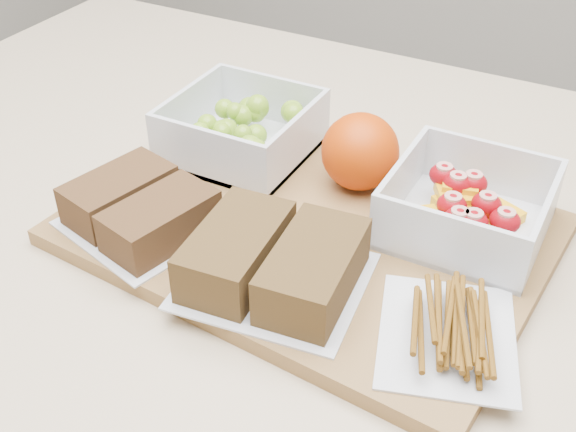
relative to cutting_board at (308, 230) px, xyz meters
The scene contains 7 objects.
cutting_board is the anchor object (origin of this frame).
grape_container 0.15m from the cutting_board, 144.49° to the left, with size 0.14×0.14×0.06m.
fruit_container 0.15m from the cutting_board, 24.34° to the left, with size 0.14×0.14×0.06m.
orange 0.09m from the cutting_board, 79.81° to the left, with size 0.08×0.08×0.08m, color #C73C04.
sandwich_bag_left 0.16m from the cutting_board, 150.31° to the right, with size 0.16×0.15×0.04m.
sandwich_bag_center 0.09m from the cutting_board, 82.04° to the right, with size 0.16×0.15×0.05m.
pretzel_bag 0.18m from the cutting_board, 26.66° to the right, with size 0.14×0.15×0.03m.
Camera 1 is at (0.24, -0.46, 1.32)m, focal length 45.00 mm.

